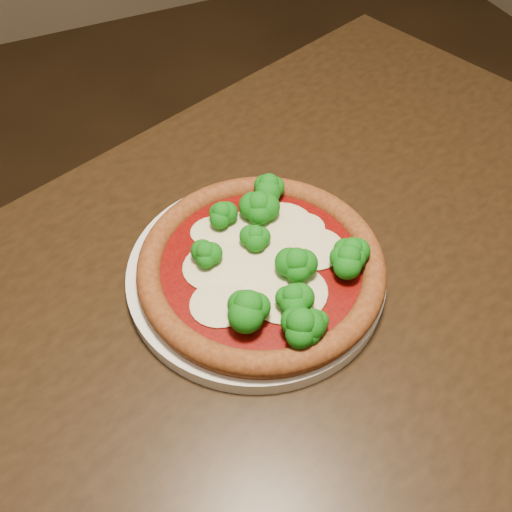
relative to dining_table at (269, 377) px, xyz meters
name	(u,v)px	position (x,y,z in m)	size (l,w,h in m)	color
floor	(196,462)	(-0.08, 0.18, -0.65)	(4.00, 4.00, 0.00)	black
dining_table	(269,377)	(0.00, 0.00, 0.00)	(1.39, 1.10, 0.75)	black
plate	(256,273)	(0.02, 0.07, 0.11)	(0.29, 0.29, 0.02)	silver
pizza	(266,265)	(0.02, 0.06, 0.14)	(0.28, 0.28, 0.06)	brown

